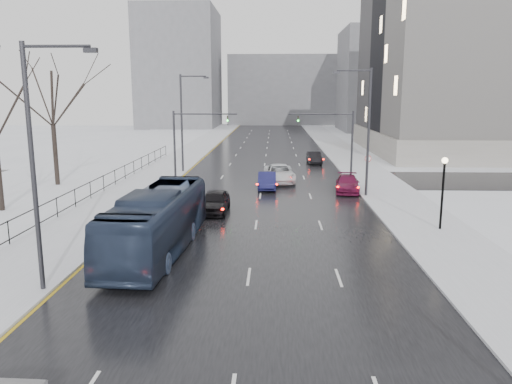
# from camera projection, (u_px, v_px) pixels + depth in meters

# --- Properties ---
(road) EXTENTS (16.00, 150.00, 0.04)m
(road) POSITION_uv_depth(u_px,v_px,m) (265.00, 162.00, 59.52)
(road) COLOR black
(road) RESTS_ON ground
(cross_road) EXTENTS (130.00, 10.00, 0.04)m
(cross_road) POSITION_uv_depth(u_px,v_px,m) (263.00, 179.00, 47.75)
(cross_road) COLOR black
(cross_road) RESTS_ON ground
(sidewalk_left) EXTENTS (5.00, 150.00, 0.16)m
(sidewalk_left) POSITION_uv_depth(u_px,v_px,m) (178.00, 161.00, 59.88)
(sidewalk_left) COLOR silver
(sidewalk_left) RESTS_ON ground
(sidewalk_right) EXTENTS (5.00, 150.00, 0.16)m
(sidewalk_right) POSITION_uv_depth(u_px,v_px,m) (353.00, 162.00, 59.12)
(sidewalk_right) COLOR silver
(sidewalk_right) RESTS_ON ground
(park_strip) EXTENTS (14.00, 150.00, 0.12)m
(park_strip) POSITION_uv_depth(u_px,v_px,m) (100.00, 161.00, 60.23)
(park_strip) COLOR white
(park_strip) RESTS_ON ground
(tree_park_d) EXTENTS (8.75, 8.75, 12.50)m
(tree_park_d) POSITION_uv_depth(u_px,v_px,m) (2.00, 212.00, 34.67)
(tree_park_d) COLOR black
(tree_park_d) RESTS_ON ground
(tree_park_e) EXTENTS (9.45, 9.45, 13.50)m
(tree_park_e) POSITION_uv_depth(u_px,v_px,m) (58.00, 186.00, 44.49)
(tree_park_e) COLOR black
(tree_park_e) RESTS_ON ground
(iron_fence) EXTENTS (0.06, 70.00, 1.30)m
(iron_fence) POSITION_uv_depth(u_px,v_px,m) (43.00, 213.00, 30.40)
(iron_fence) COLOR black
(iron_fence) RESTS_ON sidewalk_left
(streetlight_r_mid) EXTENTS (2.95, 0.25, 10.00)m
(streetlight_r_mid) POSITION_uv_depth(u_px,v_px,m) (366.00, 126.00, 38.53)
(streetlight_r_mid) COLOR #2D2D33
(streetlight_r_mid) RESTS_ON ground
(streetlight_l_near) EXTENTS (2.95, 0.25, 10.00)m
(streetlight_l_near) POSITION_uv_depth(u_px,v_px,m) (38.00, 157.00, 19.51)
(streetlight_l_near) COLOR #2D2D33
(streetlight_l_near) RESTS_ON ground
(streetlight_l_far) EXTENTS (2.95, 0.25, 10.00)m
(streetlight_l_far) POSITION_uv_depth(u_px,v_px,m) (184.00, 118.00, 50.88)
(streetlight_l_far) COLOR #2D2D33
(streetlight_l_far) RESTS_ON ground
(lamppost_r_mid) EXTENTS (0.36, 0.36, 4.28)m
(lamppost_r_mid) POSITION_uv_depth(u_px,v_px,m) (443.00, 183.00, 29.14)
(lamppost_r_mid) COLOR black
(lamppost_r_mid) RESTS_ON sidewalk_right
(mast_signal_right) EXTENTS (6.10, 0.33, 6.50)m
(mast_signal_right) POSITION_uv_depth(u_px,v_px,m) (341.00, 137.00, 46.69)
(mast_signal_right) COLOR #2D2D33
(mast_signal_right) RESTS_ON ground
(mast_signal_left) EXTENTS (6.10, 0.33, 6.50)m
(mast_signal_left) POSITION_uv_depth(u_px,v_px,m) (185.00, 136.00, 47.22)
(mast_signal_left) COLOR #2D2D33
(mast_signal_left) RESTS_ON ground
(no_uturn_sign) EXTENTS (0.60, 0.06, 2.70)m
(no_uturn_sign) POSITION_uv_depth(u_px,v_px,m) (368.00, 162.00, 43.05)
(no_uturn_sign) COLOR #2D2D33
(no_uturn_sign) RESTS_ON sidewalk_right
(bldg_far_right) EXTENTS (24.00, 20.00, 22.00)m
(bldg_far_right) POSITION_uv_depth(u_px,v_px,m) (396.00, 80.00, 110.31)
(bldg_far_right) COLOR slate
(bldg_far_right) RESTS_ON ground
(bldg_far_left) EXTENTS (18.00, 22.00, 28.00)m
(bldg_far_left) POSITION_uv_depth(u_px,v_px,m) (180.00, 69.00, 121.34)
(bldg_far_left) COLOR slate
(bldg_far_left) RESTS_ON ground
(bldg_far_center) EXTENTS (30.00, 18.00, 18.00)m
(bldg_far_center) POSITION_uv_depth(u_px,v_px,m) (285.00, 90.00, 136.08)
(bldg_far_center) COLOR slate
(bldg_far_center) RESTS_ON ground
(bus) EXTENTS (3.33, 11.85, 3.27)m
(bus) POSITION_uv_depth(u_px,v_px,m) (158.00, 222.00, 25.34)
(bus) COLOR #27334C
(bus) RESTS_ON road
(sedan_center_near) EXTENTS (1.91, 4.56, 1.54)m
(sedan_center_near) POSITION_uv_depth(u_px,v_px,m) (215.00, 202.00, 34.10)
(sedan_center_near) COLOR black
(sedan_center_near) RESTS_ON road
(sedan_right_near) EXTENTS (1.56, 4.36, 1.43)m
(sedan_right_near) POSITION_uv_depth(u_px,v_px,m) (267.00, 181.00, 42.73)
(sedan_right_near) COLOR #1A1B50
(sedan_right_near) RESTS_ON road
(sedan_right_cross) EXTENTS (3.08, 5.98, 1.61)m
(sedan_right_cross) POSITION_uv_depth(u_px,v_px,m) (279.00, 173.00, 45.97)
(sedan_right_cross) COLOR white
(sedan_right_cross) RESTS_ON road
(sedan_right_far) EXTENTS (2.45, 4.87, 1.36)m
(sedan_right_far) POSITION_uv_depth(u_px,v_px,m) (347.00, 184.00, 41.38)
(sedan_right_far) COLOR maroon
(sedan_right_far) RESTS_ON road
(sedan_right_distant) EXTENTS (1.67, 4.24, 1.37)m
(sedan_right_distant) POSITION_uv_depth(u_px,v_px,m) (314.00, 158.00, 58.23)
(sedan_right_distant) COLOR black
(sedan_right_distant) RESTS_ON road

